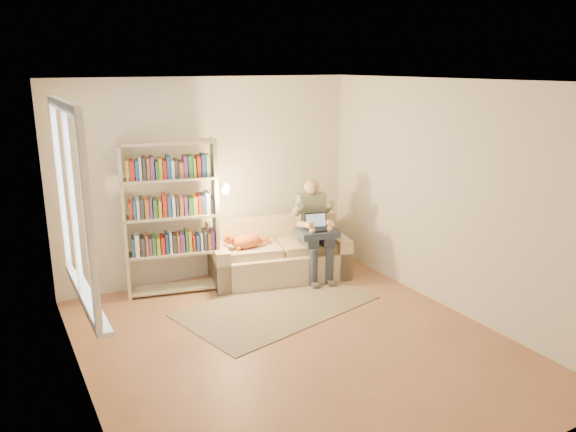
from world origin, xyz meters
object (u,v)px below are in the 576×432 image
cat (248,240)px  laptop (314,225)px  sofa (278,257)px  person (314,224)px  bookshelf (171,210)px

cat → laptop: size_ratio=1.87×
sofa → laptop: size_ratio=5.74×
person → cat: person is taller
bookshelf → sofa: bearing=5.3°
person → bookshelf: (-1.78, 0.39, 0.32)m
laptop → bookshelf: size_ratio=0.18×
laptop → sofa: bearing=148.0°
sofa → cat: sofa is taller
person → bookshelf: 1.85m
sofa → cat: (-0.45, -0.02, 0.30)m
person → sofa: bearing=162.5°
cat → bookshelf: 1.05m
sofa → laptop: (0.34, -0.33, 0.47)m
sofa → bookshelf: bookshelf is taller
cat → person: bearing=-1.8°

